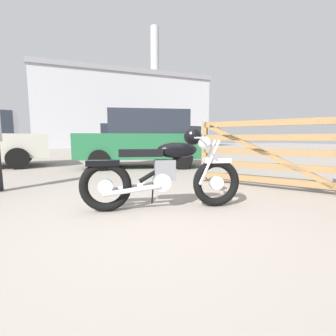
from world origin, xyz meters
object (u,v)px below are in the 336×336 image
white_estate_far (128,138)px  pale_sedan_back (143,138)px  timber_gate (281,150)px  blue_hatchback_right (179,139)px  vintage_motorcycle (167,171)px  red_hatchback_near (128,140)px

white_estate_far → pale_sedan_back: bearing=88.0°
timber_gate → white_estate_far: size_ratio=0.44×
white_estate_far → blue_hatchback_right: size_ratio=1.15×
blue_hatchback_right → vintage_motorcycle: bearing=57.3°
pale_sedan_back → blue_hatchback_right: (4.29, 8.15, 0.00)m
red_hatchback_near → vintage_motorcycle: bearing=78.3°
white_estate_far → red_hatchback_near: bearing=-96.3°
vintage_motorcycle → timber_gate: (2.26, 0.47, 0.21)m
timber_gate → blue_hatchback_right: 12.63m
vintage_motorcycle → pale_sedan_back: 4.72m
timber_gate → white_estate_far: bearing=-32.1°
timber_gate → red_hatchback_near: 15.70m
timber_gate → red_hatchback_near: (-0.33, 15.69, 0.13)m
pale_sedan_back → blue_hatchback_right: size_ratio=0.99×
pale_sedan_back → red_hatchback_near: pale_sedan_back is taller
timber_gate → red_hatchback_near: red_hatchback_near is taller
vintage_motorcycle → blue_hatchback_right: (4.98, 12.80, 0.43)m
blue_hatchback_right → white_estate_far: bearing=11.1°
white_estate_far → blue_hatchback_right: blue_hatchback_right is taller
red_hatchback_near → white_estate_far: bearing=76.5°
vintage_motorcycle → timber_gate: 2.32m
white_estate_far → pale_sedan_back: pale_sedan_back is taller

